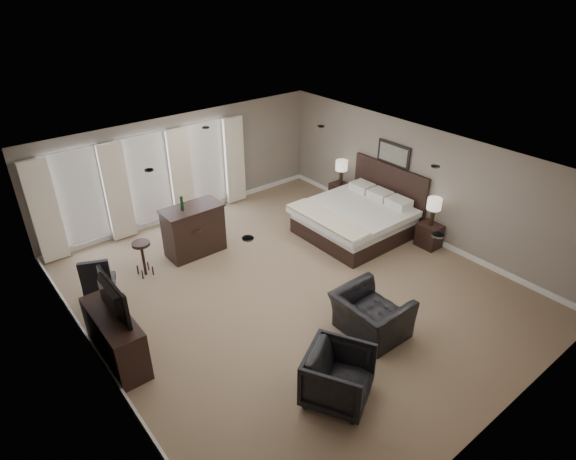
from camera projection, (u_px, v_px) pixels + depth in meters
room at (293, 232)px, 9.00m from camera, size 7.60×8.60×2.64m
window_bay at (149, 182)px, 11.29m from camera, size 5.25×0.20×2.30m
bed at (357, 206)px, 11.21m from camera, size 2.33×2.22×1.48m
nightstand_near at (429, 235)px, 10.94m from camera, size 0.41×0.51×0.55m
nightstand_far at (340, 193)px, 12.91m from camera, size 0.41×0.51×0.55m
lamp_near at (433, 212)px, 10.65m from camera, size 0.32×0.32×0.65m
lamp_far at (341, 172)px, 12.62m from camera, size 0.32×0.32×0.66m
wall_art at (393, 154)px, 11.33m from camera, size 0.04×0.96×0.56m
dresser at (116, 337)px, 7.73m from camera, size 0.50×1.55×0.90m
tv at (110, 312)px, 7.47m from camera, size 0.62×1.08×0.14m
armchair_near at (371, 309)px, 8.25m from camera, size 0.78×1.19×1.04m
armchair_far at (339, 374)px, 7.00m from camera, size 1.22×1.20×0.95m
bar_counter at (194, 230)px, 10.56m from camera, size 1.30×0.68×1.14m
bar_stool_left at (143, 259)px, 9.88m from camera, size 0.45×0.45×0.77m
bar_stool_right at (195, 243)px, 10.49m from camera, size 0.43×0.43×0.73m
desk_chair at (100, 282)px, 8.83m from camera, size 0.79×0.79×1.18m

